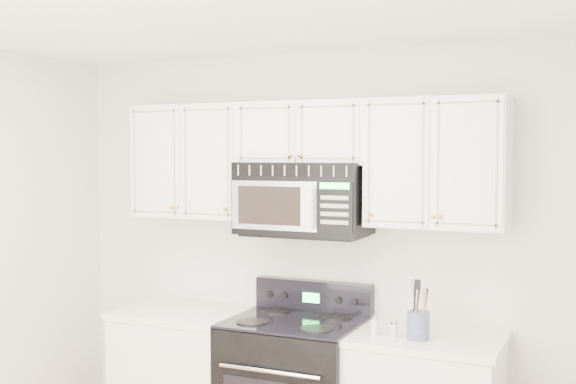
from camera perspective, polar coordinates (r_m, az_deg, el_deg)
The scene contains 7 objects.
room at distance 3.17m, azimuth -9.82°, elevation -8.82°, with size 3.51×3.51×2.61m.
base_cabinet_left at distance 4.99m, azimuth -8.01°, elevation -14.76°, with size 0.86×0.65×0.92m.
upper_cabinets at distance 4.50m, azimuth 1.49°, elevation 2.86°, with size 2.44×0.37×0.75m.
microwave at distance 4.48m, azimuth 1.23°, elevation -0.48°, with size 0.81×0.45×0.45m.
utensil_crock at distance 4.12m, azimuth 10.26°, elevation -10.20°, with size 0.12×0.12×0.33m.
shaker_salt at distance 4.19m, azimuth 6.84°, elevation -10.42°, with size 0.05×0.05×0.11m.
shaker_pepper at distance 4.15m, azimuth 8.37°, elevation -10.69°, with size 0.04×0.04×0.09m.
Camera 1 is at (1.74, -2.57, 1.95)m, focal length 45.00 mm.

